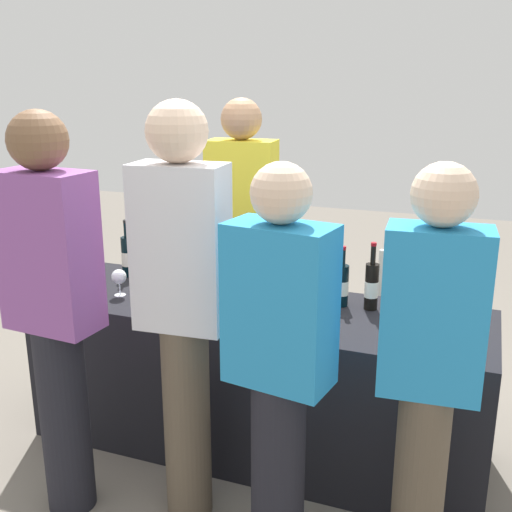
{
  "coord_description": "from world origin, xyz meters",
  "views": [
    {
      "loc": [
        1.0,
        -2.62,
        1.83
      ],
      "look_at": [
        0.0,
        0.0,
        1.01
      ],
      "focal_mm": 43.16,
      "sensor_mm": 36.0,
      "label": 1
    }
  ],
  "objects_px": {
    "wine_bottle_7": "(372,286)",
    "menu_board": "(413,325)",
    "wine_bottle_1": "(186,264)",
    "wine_bottle_6": "(342,285)",
    "wine_bottle_5": "(292,278)",
    "wine_glass_4": "(252,293)",
    "guest_0": "(54,304)",
    "guest_3": "(429,367)",
    "server_pouring": "(242,235)",
    "guest_1": "(183,300)",
    "wine_bottle_0": "(128,256)",
    "wine_glass_3": "(211,292)",
    "wine_bottle_4": "(253,271)",
    "wine_glass_0": "(119,278)",
    "wine_glass_1": "(163,283)",
    "wine_bottle_3": "(232,271)",
    "wine_glass_5": "(274,304)",
    "guest_2": "(279,361)",
    "wine_bottle_2": "(197,268)",
    "wine_glass_2": "(197,286)"
  },
  "relations": [
    {
      "from": "guest_2",
      "to": "wine_glass_4",
      "type": "bearing_deg",
      "value": 127.83
    },
    {
      "from": "wine_bottle_7",
      "to": "menu_board",
      "type": "bearing_deg",
      "value": 78.21
    },
    {
      "from": "server_pouring",
      "to": "wine_glass_0",
      "type": "bearing_deg",
      "value": 56.51
    },
    {
      "from": "wine_bottle_6",
      "to": "wine_glass_4",
      "type": "xyz_separation_m",
      "value": [
        -0.37,
        -0.24,
        -0.01
      ]
    },
    {
      "from": "wine_bottle_7",
      "to": "menu_board",
      "type": "xyz_separation_m",
      "value": [
        0.14,
        0.68,
        -0.45
      ]
    },
    {
      "from": "wine_bottle_0",
      "to": "wine_glass_3",
      "type": "distance_m",
      "value": 0.75
    },
    {
      "from": "wine_glass_0",
      "to": "wine_glass_3",
      "type": "distance_m",
      "value": 0.54
    },
    {
      "from": "wine_bottle_0",
      "to": "guest_0",
      "type": "height_order",
      "value": "guest_0"
    },
    {
      "from": "wine_glass_3",
      "to": "guest_3",
      "type": "xyz_separation_m",
      "value": [
        1.03,
        -0.45,
        0.01
      ]
    },
    {
      "from": "wine_glass_3",
      "to": "guest_2",
      "type": "bearing_deg",
      "value": -46.51
    },
    {
      "from": "wine_bottle_7",
      "to": "wine_glass_4",
      "type": "distance_m",
      "value": 0.57
    },
    {
      "from": "wine_bottle_5",
      "to": "wine_glass_4",
      "type": "xyz_separation_m",
      "value": [
        -0.12,
        -0.24,
        -0.01
      ]
    },
    {
      "from": "wine_bottle_3",
      "to": "guest_2",
      "type": "distance_m",
      "value": 1.0
    },
    {
      "from": "wine_glass_1",
      "to": "guest_1",
      "type": "relative_size",
      "value": 0.08
    },
    {
      "from": "wine_bottle_2",
      "to": "wine_glass_3",
      "type": "height_order",
      "value": "wine_bottle_2"
    },
    {
      "from": "wine_glass_0",
      "to": "wine_glass_1",
      "type": "relative_size",
      "value": 0.99
    },
    {
      "from": "wine_bottle_0",
      "to": "wine_glass_1",
      "type": "relative_size",
      "value": 2.29
    },
    {
      "from": "wine_bottle_0",
      "to": "guest_3",
      "type": "relative_size",
      "value": 0.2
    },
    {
      "from": "wine_bottle_1",
      "to": "wine_glass_0",
      "type": "relative_size",
      "value": 2.28
    },
    {
      "from": "menu_board",
      "to": "guest_1",
      "type": "bearing_deg",
      "value": -111.63
    },
    {
      "from": "wine_bottle_1",
      "to": "menu_board",
      "type": "height_order",
      "value": "wine_bottle_1"
    },
    {
      "from": "guest_0",
      "to": "guest_3",
      "type": "relative_size",
      "value": 1.09
    },
    {
      "from": "guest_0",
      "to": "guest_3",
      "type": "distance_m",
      "value": 1.47
    },
    {
      "from": "server_pouring",
      "to": "menu_board",
      "type": "xyz_separation_m",
      "value": [
        0.98,
        0.23,
        -0.51
      ]
    },
    {
      "from": "wine_glass_4",
      "to": "guest_3",
      "type": "xyz_separation_m",
      "value": [
        0.85,
        -0.52,
        0.01
      ]
    },
    {
      "from": "guest_0",
      "to": "menu_board",
      "type": "bearing_deg",
      "value": 54.9
    },
    {
      "from": "wine_glass_4",
      "to": "guest_3",
      "type": "relative_size",
      "value": 0.09
    },
    {
      "from": "wine_bottle_5",
      "to": "guest_0",
      "type": "height_order",
      "value": "guest_0"
    },
    {
      "from": "wine_bottle_3",
      "to": "wine_bottle_4",
      "type": "relative_size",
      "value": 1.08
    },
    {
      "from": "wine_glass_0",
      "to": "guest_2",
      "type": "bearing_deg",
      "value": -29.85
    },
    {
      "from": "wine_bottle_1",
      "to": "wine_bottle_6",
      "type": "height_order",
      "value": "wine_bottle_1"
    },
    {
      "from": "wine_bottle_3",
      "to": "guest_2",
      "type": "relative_size",
      "value": 0.21
    },
    {
      "from": "wine_glass_3",
      "to": "wine_bottle_0",
      "type": "bearing_deg",
      "value": 152.42
    },
    {
      "from": "server_pouring",
      "to": "menu_board",
      "type": "relative_size",
      "value": 1.99
    },
    {
      "from": "wine_glass_1",
      "to": "wine_bottle_6",
      "type": "bearing_deg",
      "value": 18.42
    },
    {
      "from": "wine_bottle_0",
      "to": "wine_glass_3",
      "type": "height_order",
      "value": "wine_bottle_0"
    },
    {
      "from": "wine_glass_5",
      "to": "guest_1",
      "type": "bearing_deg",
      "value": -122.19
    },
    {
      "from": "wine_bottle_4",
      "to": "wine_glass_0",
      "type": "height_order",
      "value": "wine_bottle_4"
    },
    {
      "from": "wine_bottle_3",
      "to": "wine_glass_2",
      "type": "height_order",
      "value": "wine_bottle_3"
    },
    {
      "from": "wine_bottle_3",
      "to": "server_pouring",
      "type": "bearing_deg",
      "value": 105.79
    },
    {
      "from": "wine_bottle_1",
      "to": "wine_bottle_4",
      "type": "relative_size",
      "value": 1.03
    },
    {
      "from": "wine_bottle_7",
      "to": "guest_0",
      "type": "relative_size",
      "value": 0.19
    },
    {
      "from": "wine_bottle_5",
      "to": "wine_glass_3",
      "type": "bearing_deg",
      "value": -133.47
    },
    {
      "from": "wine_bottle_1",
      "to": "wine_glass_5",
      "type": "relative_size",
      "value": 2.31
    },
    {
      "from": "wine_bottle_4",
      "to": "wine_bottle_7",
      "type": "xyz_separation_m",
      "value": [
        0.61,
        -0.03,
        0.01
      ]
    },
    {
      "from": "wine_bottle_5",
      "to": "guest_0",
      "type": "relative_size",
      "value": 0.18
    },
    {
      "from": "wine_bottle_6",
      "to": "menu_board",
      "type": "bearing_deg",
      "value": 67.37
    },
    {
      "from": "server_pouring",
      "to": "guest_1",
      "type": "distance_m",
      "value": 1.2
    },
    {
      "from": "wine_glass_1",
      "to": "guest_2",
      "type": "distance_m",
      "value": 0.99
    },
    {
      "from": "wine_glass_4",
      "to": "menu_board",
      "type": "height_order",
      "value": "wine_glass_4"
    }
  ]
}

